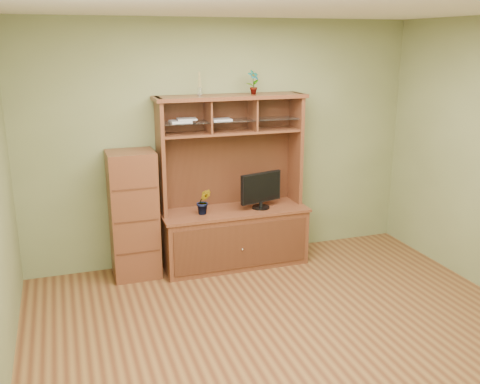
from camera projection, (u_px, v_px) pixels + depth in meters
name	position (u px, v px, depth m)	size (l,w,h in m)	color
room	(298.00, 187.00, 4.20)	(4.54, 4.04, 2.74)	#4F2A16
media_hutch	(233.00, 219.00, 6.01)	(1.66, 0.61, 1.90)	#4C2515
monitor	(261.00, 190.00, 5.93)	(0.50, 0.20, 0.41)	black
orchid_plant	(204.00, 202.00, 5.75)	(0.16, 0.13, 0.28)	#2E561D
top_plant	(253.00, 82.00, 5.75)	(0.14, 0.09, 0.26)	#326322
reed_diffuser	(200.00, 87.00, 5.57)	(0.05, 0.05, 0.25)	silver
magazines	(196.00, 120.00, 5.65)	(0.67, 0.17, 0.04)	silver
side_cabinet	(134.00, 215.00, 5.65)	(0.49, 0.45, 1.37)	#4C2515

